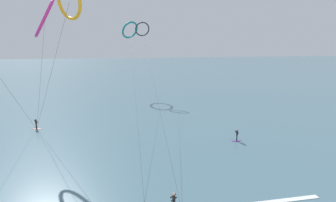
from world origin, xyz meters
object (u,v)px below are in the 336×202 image
Objects in this scene: kite_magenta at (45,17)px; kite_amber at (69,1)px; surfer_coral at (36,124)px; kite_teal at (130,30)px; surfer_violet at (237,136)px; kite_charcoal at (142,29)px.

kite_amber reaches higher than kite_magenta.
kite_amber is at bearing 3.89° from surfer_coral.
kite_teal is 2.68× the size of kite_amber.
surfer_violet is 29.09m from kite_magenta.
surfer_violet is 37.46m from kite_charcoal.
surfer_violet and surfer_coral have the same top height.
kite_amber is at bearing 20.34° from kite_magenta.
kite_teal is 1.08× the size of kite_charcoal.
kite_magenta reaches higher than kite_charcoal.
kite_amber reaches higher than surfer_violet.
kite_magenta is 0.36× the size of kite_teal.
kite_amber reaches higher than kite_charcoal.
surfer_coral is 32.94m from kite_charcoal.
kite_amber is at bearing -89.64° from kite_charcoal.
surfer_violet is 26.37m from kite_amber.
kite_magenta is 6.54m from kite_amber.
surfer_coral is (-28.40, 9.96, 0.00)m from surfer_violet.
kite_charcoal is at bearing 83.75° from kite_teal.
surfer_coral is 0.09× the size of kite_amber.
kite_charcoal is at bearing 107.68° from surfer_coral.
kite_charcoal is (2.72, -4.92, 0.01)m from kite_teal.
surfer_coral is 16.88m from kite_magenta.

